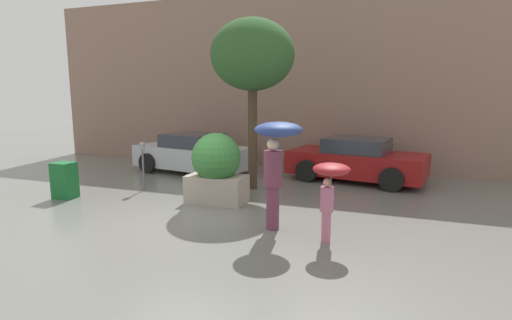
{
  "coord_description": "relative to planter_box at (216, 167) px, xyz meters",
  "views": [
    {
      "loc": [
        4.26,
        -7.07,
        2.61
      ],
      "look_at": [
        1.11,
        1.6,
        1.05
      ],
      "focal_mm": 28.0,
      "sensor_mm": 36.0,
      "label": 1
    }
  ],
  "objects": [
    {
      "name": "person_child",
      "position": [
        2.99,
        -1.75,
        0.23
      ],
      "size": [
        0.64,
        0.64,
        1.43
      ],
      "rotation": [
        0.0,
        0.0,
        -0.78
      ],
      "color": "#B76684",
      "rests_on": "ground"
    },
    {
      "name": "person_adult",
      "position": [
        1.92,
        -1.43,
        0.68
      ],
      "size": [
        0.88,
        0.88,
        2.09
      ],
      "rotation": [
        0.0,
        0.0,
        -0.65
      ],
      "color": "brown",
      "rests_on": "ground"
    },
    {
      "name": "parked_car_near",
      "position": [
        -2.36,
        3.11,
        -0.25
      ],
      "size": [
        4.07,
        2.46,
        1.28
      ],
      "rotation": [
        0.0,
        0.0,
        1.39
      ],
      "color": "#B7BCC1",
      "rests_on": "ground"
    },
    {
      "name": "street_tree",
      "position": [
        0.32,
        1.61,
        2.69
      ],
      "size": [
        2.21,
        2.21,
        4.53
      ],
      "color": "#423323",
      "rests_on": "ground"
    },
    {
      "name": "newspaper_box",
      "position": [
        -3.75,
        -0.94,
        -0.41
      ],
      "size": [
        0.5,
        0.44,
        0.9
      ],
      "color": "#19662D",
      "rests_on": "ground"
    },
    {
      "name": "parked_car_far",
      "position": [
        2.88,
        3.61,
        -0.25
      ],
      "size": [
        4.17,
        2.46,
        1.28
      ],
      "rotation": [
        0.0,
        0.0,
        1.39
      ],
      "color": "maroon",
      "rests_on": "ground"
    },
    {
      "name": "ground_plane",
      "position": [
        -0.18,
        -1.38,
        -0.86
      ],
      "size": [
        40.0,
        40.0,
        0.0
      ],
      "primitive_type": "plane",
      "color": "slate"
    },
    {
      "name": "parking_meter",
      "position": [
        -2.37,
        0.4,
        0.07
      ],
      "size": [
        0.14,
        0.14,
        1.29
      ],
      "color": "#595B60",
      "rests_on": "ground"
    },
    {
      "name": "building_facade",
      "position": [
        -0.18,
        5.12,
        2.14
      ],
      "size": [
        18.0,
        0.3,
        6.0
      ],
      "color": "#8C6B5B",
      "rests_on": "ground"
    },
    {
      "name": "planter_box",
      "position": [
        0.0,
        0.0,
        0.0
      ],
      "size": [
        1.41,
        1.17,
        1.68
      ],
      "color": "#9E9384",
      "rests_on": "ground"
    }
  ]
}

